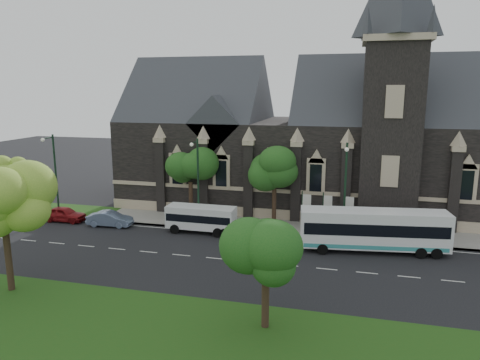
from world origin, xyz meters
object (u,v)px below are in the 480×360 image
(tree_walk_left, at_px, (193,165))
(tour_coach, at_px, (374,229))
(street_lamp_near, at_px, (345,186))
(car_far_red, at_px, (64,214))
(tree_walk_far, at_px, (13,168))
(banner_flag_right, at_px, (347,210))
(tree_walk_right, at_px, (277,168))
(box_trailer, at_px, (252,228))
(tree_park_near, at_px, (7,199))
(street_lamp_far, at_px, (54,171))
(tree_park_east, at_px, (270,251))
(banner_flag_center, at_px, (326,209))
(shuttle_bus, at_px, (201,217))
(car_far_white, at_px, (17,212))
(banner_flag_left, at_px, (305,208))
(sedan, at_px, (110,219))
(street_lamp_mid, at_px, (197,179))

(tree_walk_left, distance_m, tour_coach, 19.60)
(street_lamp_near, height_order, car_far_red, street_lamp_near)
(tree_walk_far, height_order, banner_flag_right, tree_walk_far)
(tree_walk_right, distance_m, tree_walk_left, 9.01)
(box_trailer, xyz_separation_m, car_far_red, (-20.29, 0.21, -0.11))
(tree_park_near, xyz_separation_m, tour_coach, (24.31, 13.70, -4.47))
(tree_walk_left, relative_size, street_lamp_far, 0.85)
(tree_park_east, xyz_separation_m, box_trailer, (-4.40, 15.26, -3.73))
(tree_walk_far, bearing_deg, banner_flag_center, -1.86)
(tree_park_near, xyz_separation_m, street_lamp_far, (-8.23, 15.86, -1.30))
(shuttle_bus, xyz_separation_m, box_trailer, (5.12, -0.26, -0.61))
(box_trailer, xyz_separation_m, car_far_white, (-25.71, -0.33, -0.12))
(box_trailer, bearing_deg, tree_walk_left, 148.89)
(tree_park_east, distance_m, street_lamp_far, 30.90)
(tree_park_east, bearing_deg, car_far_white, 153.64)
(street_lamp_near, relative_size, car_far_red, 1.97)
(tree_park_east, relative_size, tree_walk_right, 0.81)
(banner_flag_left, xyz_separation_m, car_far_white, (-30.23, -3.40, -1.62))
(banner_flag_right, bearing_deg, shuttle_bus, -168.39)
(tree_walk_far, xyz_separation_m, shuttle_bus, (24.48, -3.98, -3.12))
(banner_flag_center, xyz_separation_m, tour_coach, (4.26, -4.07, -0.44))
(sedan, bearing_deg, street_lamp_far, 75.71)
(tree_park_east, xyz_separation_m, tree_walk_right, (-2.96, 20.04, 1.20))
(tree_walk_far, height_order, car_far_white, tree_walk_far)
(tree_park_east, bearing_deg, tree_park_near, 178.23)
(shuttle_bus, xyz_separation_m, car_far_red, (-15.17, -0.06, -0.72))
(tour_coach, bearing_deg, car_far_red, 170.02)
(banner_flag_center, xyz_separation_m, banner_flag_right, (2.00, 0.00, 0.00))
(tour_coach, height_order, car_far_white, tour_coach)
(box_trailer, bearing_deg, banner_flag_center, 26.27)
(street_lamp_far, bearing_deg, box_trailer, -3.04)
(tree_walk_right, height_order, banner_flag_left, tree_walk_right)
(tree_park_near, bearing_deg, street_lamp_far, 117.42)
(tree_park_near, relative_size, street_lamp_far, 0.95)
(tree_walk_far, distance_m, banner_flag_left, 34.20)
(shuttle_bus, bearing_deg, banner_flag_left, 16.75)
(tree_walk_right, distance_m, street_lamp_mid, 8.10)
(sedan, bearing_deg, tree_walk_left, -59.63)
(street_lamp_far, bearing_deg, car_far_white, -159.26)
(banner_flag_left, height_order, shuttle_bus, banner_flag_left)
(car_far_red, bearing_deg, tree_walk_far, 65.65)
(tree_park_east, distance_m, tree_walk_left, 23.36)
(tour_coach, bearing_deg, tree_park_near, -158.35)
(tree_walk_right, relative_size, banner_flag_left, 1.95)
(banner_flag_right, bearing_deg, banner_flag_center, 180.00)
(banner_flag_right, bearing_deg, street_lamp_mid, -172.40)
(banner_flag_center, bearing_deg, street_lamp_mid, -171.18)
(tree_walk_right, distance_m, street_lamp_near, 7.72)
(tree_walk_right, height_order, banner_flag_center, tree_walk_right)
(street_lamp_near, distance_m, shuttle_bus, 13.86)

